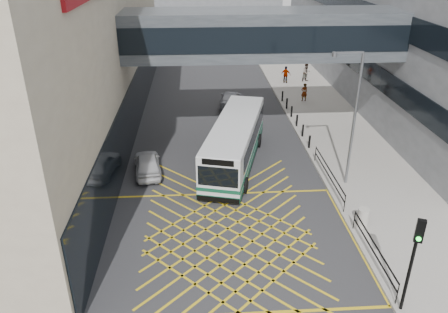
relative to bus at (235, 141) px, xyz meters
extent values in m
plane|color=#333335|center=(-0.98, -8.25, -1.57)|extent=(120.00, 120.00, 0.00)
cube|color=black|center=(-6.94, 7.75, 0.43)|extent=(0.10, 41.50, 4.00)
cube|color=black|center=(10.98, 15.75, 2.43)|extent=(0.10, 43.50, 1.60)
cube|color=black|center=(10.98, 15.75, 6.43)|extent=(0.10, 43.50, 1.60)
cube|color=#3D4348|center=(2.02, 3.75, 5.93)|extent=(20.00, 4.00, 3.00)
cube|color=black|center=(2.02, 1.73, 5.93)|extent=(19.50, 0.06, 1.60)
cube|color=black|center=(2.02, 5.77, 5.93)|extent=(19.50, 0.06, 1.60)
cube|color=#9F9A91|center=(8.02, 6.75, -1.49)|extent=(6.00, 54.00, 0.16)
cube|color=gold|center=(-0.98, -8.25, -1.56)|extent=(12.00, 9.00, 0.01)
cube|color=silver|center=(-0.03, -0.10, 0.03)|extent=(4.92, 10.60, 2.54)
cube|color=#0E462E|center=(-0.03, -0.10, -1.08)|extent=(4.97, 10.64, 0.32)
cube|color=#0E462E|center=(-0.03, -0.10, -0.58)|extent=(4.98, 10.65, 0.21)
cube|color=black|center=(0.12, 0.44, 0.36)|extent=(4.64, 9.34, 0.99)
cube|color=black|center=(-1.35, -5.08, 0.27)|extent=(2.11, 0.63, 1.13)
cube|color=black|center=(-1.35, -5.10, 1.11)|extent=(1.65, 0.49, 0.33)
cube|color=silver|center=(-0.03, -0.10, 1.31)|extent=(4.88, 10.50, 0.09)
cube|color=black|center=(-1.35, -5.10, -1.10)|extent=(2.30, 0.69, 0.28)
cube|color=black|center=(1.30, 4.89, -1.10)|extent=(2.30, 0.69, 0.28)
cylinder|color=black|center=(-2.04, -3.07, -1.10)|extent=(0.50, 0.98, 0.94)
cylinder|color=black|center=(0.25, -3.68, -1.10)|extent=(0.50, 0.98, 0.94)
cylinder|color=black|center=(-0.40, 3.11, -1.10)|extent=(0.50, 0.98, 0.94)
cylinder|color=black|center=(1.89, 2.50, -1.10)|extent=(0.50, 0.98, 0.94)
imported|color=silver|center=(-5.48, -0.92, -0.90)|extent=(2.29, 4.37, 1.33)
imported|color=black|center=(-0.27, 1.55, -0.83)|extent=(2.04, 4.76, 1.47)
imported|color=#919199|center=(0.59, 11.04, -0.87)|extent=(2.52, 4.69, 1.39)
cylinder|color=black|center=(5.27, -13.01, 0.38)|extent=(0.17, 0.17, 3.56)
cube|color=black|center=(5.18, -13.22, 2.37)|extent=(0.34, 0.29, 0.89)
sphere|color=#19E533|center=(5.14, -13.32, 2.10)|extent=(0.22, 0.22, 0.17)
cylinder|color=slate|center=(6.26, -3.18, 2.41)|extent=(0.16, 0.16, 7.64)
cube|color=slate|center=(5.50, -3.20, 6.23)|extent=(1.53, 0.15, 0.10)
cylinder|color=slate|center=(4.74, -3.23, 6.15)|extent=(0.28, 0.28, 0.24)
cylinder|color=#ADA89E|center=(5.69, -7.53, -0.92)|extent=(0.56, 0.56, 0.97)
cube|color=black|center=(5.17, -10.25, -0.46)|extent=(0.05, 5.00, 0.05)
cube|color=black|center=(5.17, -10.25, -0.86)|extent=(0.05, 5.00, 0.05)
cube|color=black|center=(5.17, -3.25, -0.46)|extent=(0.05, 6.00, 0.05)
cube|color=black|center=(5.17, -3.25, -0.86)|extent=(0.05, 6.00, 0.05)
cylinder|color=black|center=(5.17, -12.75, -0.91)|extent=(0.04, 0.04, 1.00)
cylinder|color=black|center=(5.17, -7.75, -0.91)|extent=(0.04, 0.04, 1.00)
cylinder|color=black|center=(5.17, -6.25, -0.91)|extent=(0.04, 0.04, 1.00)
cylinder|color=black|center=(5.17, -0.25, -0.91)|extent=(0.04, 0.04, 1.00)
cylinder|color=black|center=(5.27, 1.75, -0.96)|extent=(0.14, 0.14, 0.90)
cylinder|color=black|center=(5.27, 3.75, -0.96)|extent=(0.14, 0.14, 0.90)
cylinder|color=black|center=(5.27, 5.75, -0.96)|extent=(0.14, 0.14, 0.90)
cylinder|color=black|center=(5.27, 7.75, -0.96)|extent=(0.14, 0.14, 0.90)
cylinder|color=black|center=(5.27, 9.75, -0.96)|extent=(0.14, 0.14, 0.90)
cylinder|color=black|center=(5.27, 11.75, -0.96)|extent=(0.14, 0.14, 0.90)
imported|color=gray|center=(7.18, 11.64, -0.61)|extent=(0.72, 0.58, 1.60)
imported|color=gray|center=(8.84, 17.81, -0.51)|extent=(1.00, 0.78, 1.79)
imported|color=gray|center=(6.63, 17.35, -0.57)|extent=(1.10, 0.86, 1.67)
camera|label=1|loc=(-2.32, -25.07, 11.20)|focal=35.00mm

